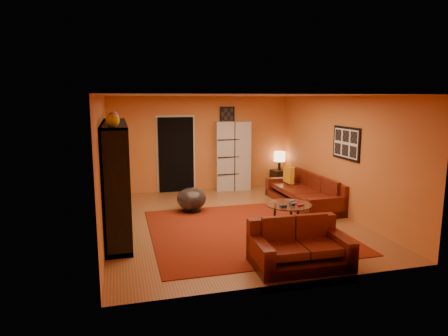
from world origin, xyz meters
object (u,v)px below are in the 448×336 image
object	(u,v)px
tv	(119,181)
coffee_table	(289,207)
loveseat	(298,247)
storage_cabinet	(233,156)
sofa	(307,193)
entertainment_unit	(116,177)
table_lamp	(280,157)
side_table	(279,178)
bowl_chair	(192,199)

from	to	relation	value
tv	coffee_table	size ratio (longest dim) A/B	1.05
loveseat	coffee_table	world-z (taller)	loveseat
storage_cabinet	sofa	bearing A→B (deg)	-53.89
entertainment_unit	coffee_table	bearing A→B (deg)	-11.75
coffee_table	table_lamp	xyz separation A→B (m)	(1.23, 3.43, 0.47)
coffee_table	storage_cabinet	bearing A→B (deg)	92.60
sofa	storage_cabinet	world-z (taller)	storage_cabinet
loveseat	storage_cabinet	bearing A→B (deg)	-3.33
sofa	loveseat	bearing A→B (deg)	-119.74
storage_cabinet	tv	bearing A→B (deg)	-132.73
coffee_table	side_table	xyz separation A→B (m)	(1.23, 3.43, -0.16)
loveseat	coffee_table	distance (m)	1.84
coffee_table	table_lamp	size ratio (longest dim) A/B	1.71
sofa	bowl_chair	bearing A→B (deg)	176.31
tv	sofa	distance (m)	4.50
entertainment_unit	sofa	bearing A→B (deg)	9.52
sofa	table_lamp	size ratio (longest dim) A/B	4.62
sofa	storage_cabinet	size ratio (longest dim) A/B	1.29
tv	bowl_chair	xyz separation A→B (m)	(1.56, 0.96, -0.70)
loveseat	bowl_chair	world-z (taller)	loveseat
tv	coffee_table	bearing A→B (deg)	-100.45
side_table	loveseat	bearing A→B (deg)	-109.61
bowl_chair	entertainment_unit	bearing A→B (deg)	-151.54
coffee_table	storage_cabinet	size ratio (longest dim) A/B	0.48
loveseat	sofa	bearing A→B (deg)	-27.15
coffee_table	bowl_chair	xyz separation A→B (m)	(-1.68, 1.56, -0.12)
loveseat	bowl_chair	size ratio (longest dim) A/B	2.22
table_lamp	sofa	bearing A→B (deg)	-93.05
bowl_chair	side_table	bearing A→B (deg)	32.78
coffee_table	sofa	bearing A→B (deg)	51.72
tv	side_table	size ratio (longest dim) A/B	1.91
tv	coffee_table	xyz separation A→B (m)	(3.24, -0.60, -0.58)
bowl_chair	coffee_table	bearing A→B (deg)	-42.85
coffee_table	storage_cabinet	xyz separation A→B (m)	(-0.16, 3.48, 0.54)
loveseat	coffee_table	size ratio (longest dim) A/B	1.63
entertainment_unit	tv	xyz separation A→B (m)	(0.05, -0.09, -0.06)
sofa	storage_cabinet	distance (m)	2.52
tv	sofa	size ratio (longest dim) A/B	0.39
storage_cabinet	bowl_chair	size ratio (longest dim) A/B	2.86
entertainment_unit	sofa	distance (m)	4.55
table_lamp	tv	bearing A→B (deg)	-147.63
tv	side_table	xyz separation A→B (m)	(4.47, 2.84, -0.74)
bowl_chair	table_lamp	size ratio (longest dim) A/B	1.25
tv	storage_cabinet	xyz separation A→B (m)	(3.08, 2.89, -0.04)
side_table	table_lamp	xyz separation A→B (m)	(0.00, 0.00, 0.63)
sofa	side_table	xyz separation A→B (m)	(0.11, 2.01, -0.03)
sofa	loveseat	size ratio (longest dim) A/B	1.66
bowl_chair	side_table	size ratio (longest dim) A/B	1.34
storage_cabinet	table_lamp	xyz separation A→B (m)	(1.39, -0.05, -0.08)
loveseat	coffee_table	xyz separation A→B (m)	(0.61, 1.73, 0.13)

